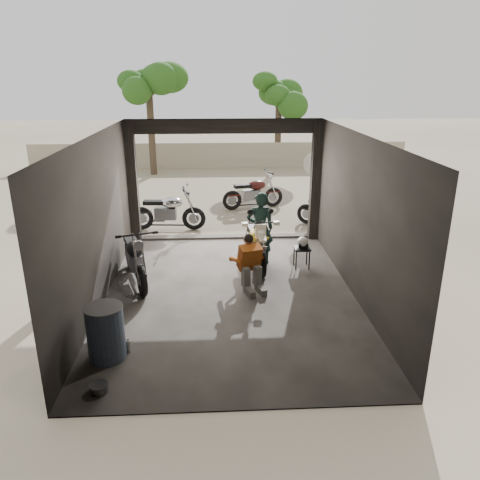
{
  "coord_description": "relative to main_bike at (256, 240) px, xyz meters",
  "views": [
    {
      "loc": [
        -0.27,
        -8.6,
        4.22
      ],
      "look_at": [
        0.24,
        0.6,
        0.97
      ],
      "focal_mm": 35.0,
      "sensor_mm": 36.0,
      "label": 1
    }
  ],
  "objects": [
    {
      "name": "sign_post",
      "position": [
        2.07,
        3.57,
        0.76
      ],
      "size": [
        0.7,
        0.08,
        2.1
      ],
      "rotation": [
        0.0,
        0.0,
        -0.34
      ],
      "color": "black",
      "rests_on": "ground"
    },
    {
      "name": "garage",
      "position": [
        -0.65,
        -0.99,
        0.65
      ],
      "size": [
        7.0,
        7.13,
        3.2
      ],
      "color": "#2D2B28",
      "rests_on": "ground"
    },
    {
      "name": "outside_bike_c",
      "position": [
        2.39,
        2.84,
        -0.06
      ],
      "size": [
        1.81,
        1.49,
        1.15
      ],
      "primitive_type": null,
      "rotation": [
        0.0,
        0.0,
        1.02
      ],
      "color": "black",
      "rests_on": "ground"
    },
    {
      "name": "boundary_wall",
      "position": [
        -0.65,
        12.47,
        -0.03
      ],
      "size": [
        18.0,
        0.3,
        1.2
      ],
      "primitive_type": "cube",
      "color": "gray",
      "rests_on": "ground"
    },
    {
      "name": "left_bike",
      "position": [
        -2.65,
        -0.76,
        0.01
      ],
      "size": [
        1.33,
        2.03,
        1.27
      ],
      "primitive_type": null,
      "rotation": [
        0.0,
        0.0,
        0.32
      ],
      "color": "black",
      "rests_on": "ground"
    },
    {
      "name": "mechanic",
      "position": [
        -0.2,
        -1.38,
        -0.05
      ],
      "size": [
        0.8,
        0.93,
        1.15
      ],
      "primitive_type": null,
      "rotation": [
        0.0,
        0.0,
        0.3
      ],
      "color": "#A95016",
      "rests_on": "ground"
    },
    {
      "name": "main_bike",
      "position": [
        0.0,
        0.0,
        0.0
      ],
      "size": [
        0.94,
        1.95,
        1.26
      ],
      "primitive_type": null,
      "rotation": [
        0.0,
        0.0,
        0.09
      ],
      "color": "beige",
      "rests_on": "ground"
    },
    {
      "name": "oil_drum",
      "position": [
        -2.65,
        -3.68,
        -0.18
      ],
      "size": [
        0.73,
        0.73,
        0.9
      ],
      "primitive_type": "cylinder",
      "rotation": [
        0.0,
        0.0,
        -0.31
      ],
      "color": "#3B4A63",
      "rests_on": "ground"
    },
    {
      "name": "outside_bike_b",
      "position": [
        0.35,
        5.01,
        -0.01
      ],
      "size": [
        1.96,
        1.18,
        1.24
      ],
      "primitive_type": null,
      "rotation": [
        0.0,
        0.0,
        1.82
      ],
      "color": "#3A110E",
      "rests_on": "ground"
    },
    {
      "name": "rider",
      "position": [
        0.11,
        0.14,
        0.24
      ],
      "size": [
        0.66,
        0.46,
        1.74
      ],
      "primitive_type": "imported",
      "rotation": [
        0.0,
        0.0,
        3.21
      ],
      "color": "black",
      "rests_on": "ground"
    },
    {
      "name": "outside_bike_a",
      "position": [
        -2.29,
        2.84,
        0.01
      ],
      "size": [
        1.95,
        0.92,
        1.28
      ],
      "primitive_type": null,
      "rotation": [
        0.0,
        0.0,
        1.49
      ],
      "color": "black",
      "rests_on": "ground"
    },
    {
      "name": "stool",
      "position": [
        1.05,
        -0.2,
        -0.2
      ],
      "size": [
        0.36,
        0.36,
        0.5
      ],
      "rotation": [
        0.0,
        0.0,
        0.15
      ],
      "color": "black",
      "rests_on": "ground"
    },
    {
      "name": "helmet",
      "position": [
        1.07,
        -0.17,
        -0.0
      ],
      "size": [
        0.33,
        0.34,
        0.25
      ],
      "primitive_type": "ellipsoid",
      "rotation": [
        0.0,
        0.0,
        -0.28
      ],
      "color": "silver",
      "rests_on": "stool"
    },
    {
      "name": "ground",
      "position": [
        -0.65,
        -1.53,
        -0.63
      ],
      "size": [
        80.0,
        80.0,
        0.0
      ],
      "primitive_type": "plane",
      "color": "#7A6D56",
      "rests_on": "ground"
    },
    {
      "name": "tree_left",
      "position": [
        -3.65,
        10.97,
        3.36
      ],
      "size": [
        2.2,
        2.2,
        5.6
      ],
      "color": "#382B1E",
      "rests_on": "ground"
    },
    {
      "name": "tree_right",
      "position": [
        2.15,
        12.47,
        2.93
      ],
      "size": [
        2.2,
        2.2,
        5.0
      ],
      "color": "#382B1E",
      "rests_on": "ground"
    }
  ]
}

